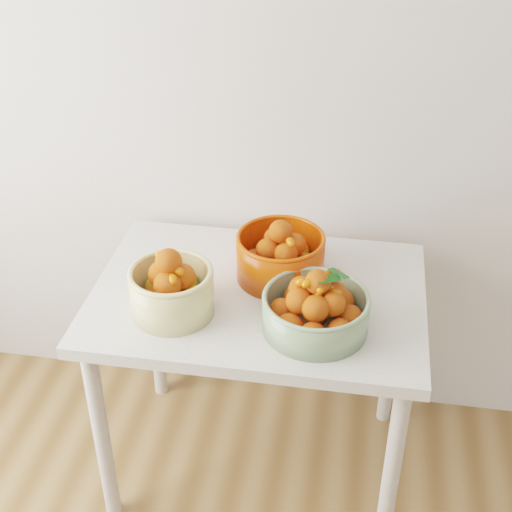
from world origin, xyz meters
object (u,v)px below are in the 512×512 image
object	(u,v)px
table	(258,317)
bowl_cream	(172,289)
bowl_green	(316,309)
bowl_orange	(281,255)

from	to	relation	value
table	bowl_cream	xyz separation A→B (m)	(-0.23, -0.14, 0.17)
bowl_green	bowl_orange	distance (m)	0.27
bowl_green	bowl_orange	bearing A→B (deg)	119.02
table	bowl_green	xyz separation A→B (m)	(0.19, -0.14, 0.16)
bowl_green	table	bearing A→B (deg)	141.98
bowl_cream	bowl_green	size ratio (longest dim) A/B	0.75
table	bowl_orange	world-z (taller)	bowl_orange
bowl_cream	bowl_green	xyz separation A→B (m)	(0.41, -0.01, -0.01)
table	bowl_green	bearing A→B (deg)	-38.02
table	bowl_green	distance (m)	0.29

